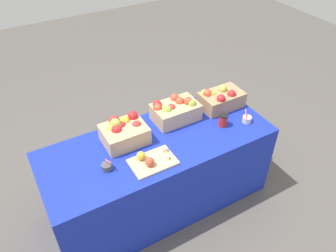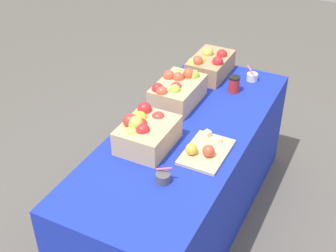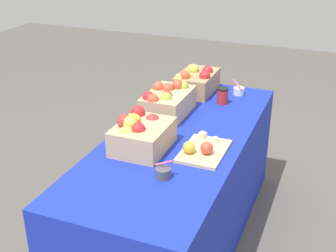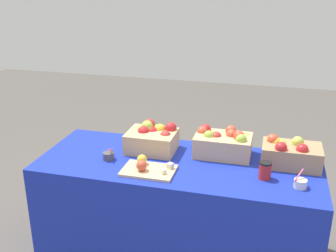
# 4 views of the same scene
# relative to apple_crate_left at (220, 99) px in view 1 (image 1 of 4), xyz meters

# --- Properties ---
(ground_plane) EXTENTS (10.00, 10.00, 0.00)m
(ground_plane) POSITION_rel_apple_crate_left_xyz_m (-0.72, -0.14, -0.82)
(ground_plane) COLOR #56514C
(table) EXTENTS (1.90, 0.76, 0.74)m
(table) POSITION_rel_apple_crate_left_xyz_m (-0.72, -0.14, -0.45)
(table) COLOR #192DB7
(table) RESTS_ON ground_plane
(apple_crate_left) EXTENTS (0.38, 0.24, 0.19)m
(apple_crate_left) POSITION_rel_apple_crate_left_xyz_m (0.00, 0.00, 0.00)
(apple_crate_left) COLOR tan
(apple_crate_left) RESTS_ON table
(apple_crate_middle) EXTENTS (0.39, 0.25, 0.20)m
(apple_crate_middle) POSITION_rel_apple_crate_left_xyz_m (-0.44, 0.04, 0.01)
(apple_crate_middle) COLOR tan
(apple_crate_middle) RESTS_ON table
(apple_crate_right) EXTENTS (0.34, 0.27, 0.21)m
(apple_crate_right) POSITION_rel_apple_crate_left_xyz_m (-0.95, 0.00, 0.01)
(apple_crate_right) COLOR tan
(apple_crate_right) RESTS_ON table
(cutting_board_front) EXTENTS (0.34, 0.23, 0.09)m
(cutting_board_front) POSITION_rel_apple_crate_left_xyz_m (-0.88, -0.34, -0.06)
(cutting_board_front) COLOR #D1B284
(cutting_board_front) RESTS_ON table
(sample_bowl_near) EXTENTS (0.08, 0.09, 0.10)m
(sample_bowl_near) POSITION_rel_apple_crate_left_xyz_m (-1.19, -0.23, -0.06)
(sample_bowl_near) COLOR #4C4C51
(sample_bowl_near) RESTS_ON table
(sample_bowl_mid) EXTENTS (0.08, 0.09, 0.11)m
(sample_bowl_mid) POSITION_rel_apple_crate_left_xyz_m (0.06, -0.30, -0.06)
(sample_bowl_mid) COLOR silver
(sample_bowl_mid) RESTS_ON table
(coffee_cup) EXTENTS (0.08, 0.08, 0.11)m
(coffee_cup) POSITION_rel_apple_crate_left_xyz_m (-0.15, -0.24, -0.03)
(coffee_cup) COLOR red
(coffee_cup) RESTS_ON table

